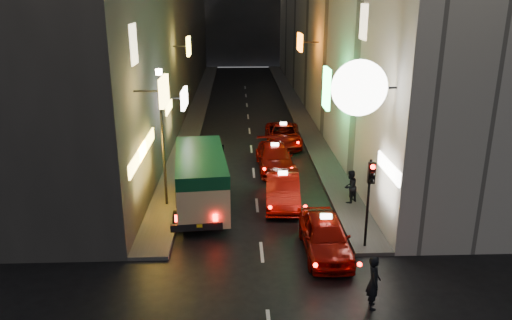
{
  "coord_description": "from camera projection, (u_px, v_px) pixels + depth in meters",
  "views": [
    {
      "loc": [
        -0.87,
        -8.51,
        9.35
      ],
      "look_at": [
        -0.05,
        13.0,
        2.24
      ],
      "focal_mm": 35.0,
      "sensor_mm": 36.0,
      "label": 1
    }
  ],
  "objects": [
    {
      "name": "building_left",
      "position": [
        148.0,
        0.0,
        40.18
      ],
      "size": [
        7.46,
        52.0,
        18.0
      ],
      "color": "#3C3936",
      "rests_on": "ground"
    },
    {
      "name": "taxi_near",
      "position": [
        325.0,
        233.0,
        18.8
      ],
      "size": [
        2.17,
        5.25,
        1.84
      ],
      "color": "#7C0803",
      "rests_on": "ground"
    },
    {
      "name": "traffic_light",
      "position": [
        370.0,
        186.0,
        18.38
      ],
      "size": [
        0.26,
        0.43,
        3.5
      ],
      "color": "black",
      "rests_on": "sidewalk_right"
    },
    {
      "name": "minibus",
      "position": [
        201.0,
        175.0,
        22.49
      ],
      "size": [
        2.76,
        6.32,
        2.63
      ],
      "color": "tan",
      "rests_on": "ground"
    },
    {
      "name": "taxi_third",
      "position": [
        275.0,
        156.0,
        27.97
      ],
      "size": [
        2.28,
        5.13,
        1.78
      ],
      "color": "#7C0803",
      "rests_on": "ground"
    },
    {
      "name": "pedestrian_crossing",
      "position": [
        374.0,
        279.0,
        15.44
      ],
      "size": [
        0.49,
        0.7,
        2.02
      ],
      "primitive_type": "imported",
      "rotation": [
        0.0,
        0.0,
        1.47
      ],
      "color": "black",
      "rests_on": "ground"
    },
    {
      "name": "sidewalk_left",
      "position": [
        198.0,
        108.0,
        43.12
      ],
      "size": [
        1.5,
        52.0,
        0.15
      ],
      "primitive_type": "cube",
      "color": "#4A4744",
      "rests_on": "ground"
    },
    {
      "name": "taxi_far",
      "position": [
        283.0,
        133.0,
        32.56
      ],
      "size": [
        2.18,
        5.05,
        1.76
      ],
      "color": "#7C0803",
      "rests_on": "ground"
    },
    {
      "name": "sidewalk_right",
      "position": [
        296.0,
        107.0,
        43.43
      ],
      "size": [
        1.5,
        52.0,
        0.15
      ],
      "primitive_type": "cube",
      "color": "#4A4744",
      "rests_on": "ground"
    },
    {
      "name": "taxi_second",
      "position": [
        283.0,
        187.0,
        23.31
      ],
      "size": [
        2.49,
        5.42,
        1.85
      ],
      "color": "#7C0803",
      "rests_on": "ground"
    },
    {
      "name": "building_right",
      "position": [
        344.0,
        0.0,
        40.76
      ],
      "size": [
        8.42,
        52.0,
        18.0
      ],
      "color": "#ADA89E",
      "rests_on": "ground"
    },
    {
      "name": "pedestrian_sidewalk",
      "position": [
        350.0,
        184.0,
        23.07
      ],
      "size": [
        0.77,
        0.75,
        1.77
      ],
      "primitive_type": "imported",
      "rotation": [
        0.0,
        0.0,
        3.87
      ],
      "color": "black",
      "rests_on": "sidewalk_right"
    },
    {
      "name": "lamp_post",
      "position": [
        162.0,
        129.0,
        22.05
      ],
      "size": [
        0.28,
        0.28,
        6.22
      ],
      "color": "black",
      "rests_on": "sidewalk_left"
    }
  ]
}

